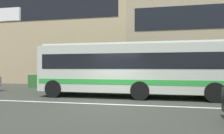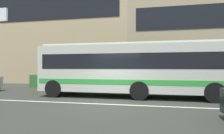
% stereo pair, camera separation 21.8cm
% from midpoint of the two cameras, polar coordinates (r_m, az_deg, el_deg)
% --- Properties ---
extents(ground_plane, '(160.00, 160.00, 0.00)m').
position_cam_midpoint_polar(ground_plane, '(9.21, -1.20, -10.94)').
color(ground_plane, '#32352E').
extents(lane_centre_line, '(60.00, 0.16, 0.01)m').
position_cam_midpoint_polar(lane_centre_line, '(9.21, -1.20, -10.92)').
color(lane_centre_line, silver).
rests_on(lane_centre_line, ground_plane).
extents(hedge_row_far, '(20.76, 1.10, 1.09)m').
position_cam_midpoint_polar(hedge_row_far, '(15.45, 11.21, -4.52)').
color(hedge_row_far, '#317130').
rests_on(hedge_row_far, ground_plane).
extents(apartment_block_left, '(18.10, 8.62, 13.79)m').
position_cam_midpoint_polar(apartment_block_left, '(25.75, -15.83, 11.45)').
color(apartment_block_left, tan).
rests_on(apartment_block_left, ground_plane).
extents(transit_bus, '(10.61, 2.66, 3.11)m').
position_cam_midpoint_polar(transit_bus, '(11.50, 4.73, -0.18)').
color(transit_bus, silver).
rests_on(transit_bus, ground_plane).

